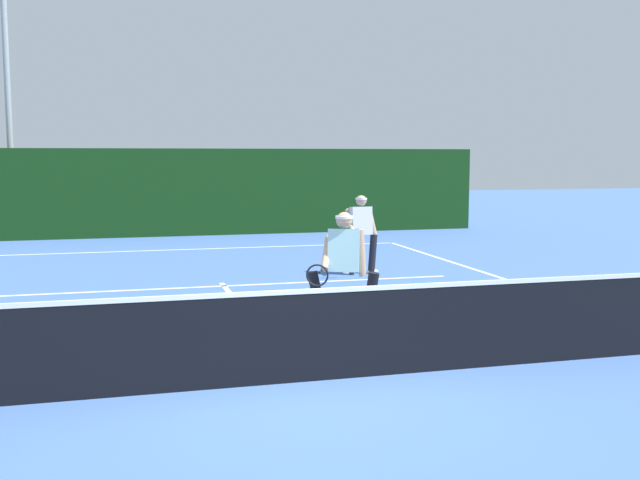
# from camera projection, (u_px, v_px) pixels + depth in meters

# --- Properties ---
(ground_plane) EXTENTS (80.00, 80.00, 0.00)m
(ground_plane) POSITION_uv_depth(u_px,v_px,m) (300.00, 382.00, 7.87)
(ground_plane) COLOR #4367AC
(court_line_baseline_far) EXTENTS (10.82, 0.10, 0.01)m
(court_line_baseline_far) POSITION_uv_depth(u_px,v_px,m) (195.00, 249.00, 19.08)
(court_line_baseline_far) COLOR white
(court_line_baseline_far) RESTS_ON ground_plane
(court_line_service) EXTENTS (8.82, 0.10, 0.01)m
(court_line_service) POSITION_uv_depth(u_px,v_px,m) (224.00, 286.00, 13.67)
(court_line_service) COLOR white
(court_line_service) RESTS_ON ground_plane
(court_line_centre) EXTENTS (0.10, 6.40, 0.01)m
(court_line_centre) POSITION_uv_depth(u_px,v_px,m) (250.00, 318.00, 10.94)
(court_line_centre) COLOR white
(court_line_centre) RESTS_ON ground_plane
(tennis_net) EXTENTS (11.86, 0.09, 1.06)m
(tennis_net) POSITION_uv_depth(u_px,v_px,m) (300.00, 335.00, 7.81)
(tennis_net) COLOR #1E4723
(tennis_net) RESTS_ON ground_plane
(player_near) EXTENTS (1.11, 0.87, 1.65)m
(player_near) POSITION_uv_depth(u_px,v_px,m) (344.00, 266.00, 10.03)
(player_near) COLOR black
(player_near) RESTS_ON ground_plane
(player_far) EXTENTS (0.81, 0.84, 1.61)m
(player_far) POSITION_uv_depth(u_px,v_px,m) (361.00, 231.00, 14.96)
(player_far) COLOR black
(player_far) RESTS_ON ground_plane
(tennis_ball) EXTENTS (0.07, 0.07, 0.07)m
(tennis_ball) POSITION_uv_depth(u_px,v_px,m) (237.00, 336.00, 9.75)
(tennis_ball) COLOR #D1E033
(tennis_ball) RESTS_ON ground_plane
(back_fence_windscreen) EXTENTS (18.72, 0.12, 2.62)m
(back_fence_windscreen) POSITION_uv_depth(u_px,v_px,m) (183.00, 192.00, 22.12)
(back_fence_windscreen) COLOR #113612
(back_fence_windscreen) RESTS_ON ground_plane
(light_pole) EXTENTS (0.55, 0.44, 8.77)m
(light_pole) POSITION_uv_depth(u_px,v_px,m) (6.00, 60.00, 22.11)
(light_pole) COLOR #9EA39E
(light_pole) RESTS_ON ground_plane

